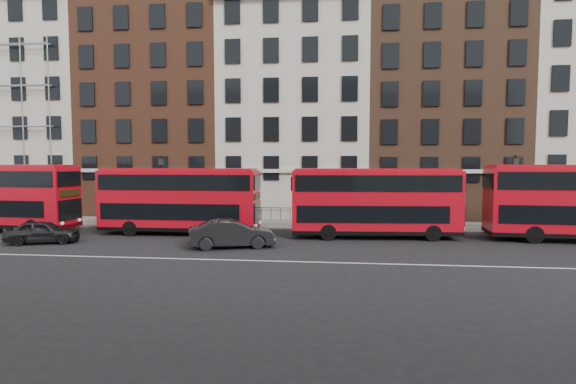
# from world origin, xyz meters

# --- Properties ---
(ground) EXTENTS (120.00, 120.00, 0.00)m
(ground) POSITION_xyz_m (0.00, 0.00, 0.00)
(ground) COLOR black
(ground) RESTS_ON ground
(pavement) EXTENTS (80.00, 5.00, 0.15)m
(pavement) POSITION_xyz_m (0.00, 10.50, 0.07)
(pavement) COLOR gray
(pavement) RESTS_ON ground
(kerb) EXTENTS (80.00, 0.30, 0.16)m
(kerb) POSITION_xyz_m (0.00, 8.00, 0.08)
(kerb) COLOR gray
(kerb) RESTS_ON ground
(road_centre_line) EXTENTS (70.00, 0.12, 0.01)m
(road_centre_line) POSITION_xyz_m (0.00, -2.00, 0.01)
(road_centre_line) COLOR white
(road_centre_line) RESTS_ON ground
(building_terrace) EXTENTS (64.00, 11.95, 22.00)m
(building_terrace) POSITION_xyz_m (-0.31, 17.88, 10.24)
(building_terrace) COLOR #BEB8A4
(building_terrace) RESTS_ON ground
(bus_b) EXTENTS (10.79, 2.67, 4.52)m
(bus_b) POSITION_xyz_m (-6.88, 5.55, 2.43)
(bus_b) COLOR #B60917
(bus_b) RESTS_ON ground
(bus_c) EXTENTS (10.95, 3.32, 4.54)m
(bus_c) POSITION_xyz_m (6.28, 5.55, 2.43)
(bus_c) COLOR #B60917
(bus_c) RESTS_ON ground
(car_rear) EXTENTS (4.47, 2.86, 1.42)m
(car_rear) POSITION_xyz_m (-14.00, 1.32, 0.71)
(car_rear) COLOR black
(car_rear) RESTS_ON ground
(car_front) EXTENTS (5.24, 3.07, 1.63)m
(car_front) POSITION_xyz_m (-2.17, 1.26, 0.82)
(car_front) COLOR black
(car_front) RESTS_ON ground
(lamp_post_left) EXTENTS (0.44, 0.44, 5.33)m
(lamp_post_left) POSITION_xyz_m (-9.56, 9.11, 3.08)
(lamp_post_left) COLOR black
(lamp_post_left) RESTS_ON pavement
(lamp_post_right) EXTENTS (0.44, 0.44, 5.33)m
(lamp_post_right) POSITION_xyz_m (16.24, 8.95, 3.08)
(lamp_post_right) COLOR black
(lamp_post_right) RESTS_ON pavement
(iron_railings) EXTENTS (6.60, 0.06, 1.00)m
(iron_railings) POSITION_xyz_m (0.00, 12.70, 0.65)
(iron_railings) COLOR black
(iron_railings) RESTS_ON pavement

